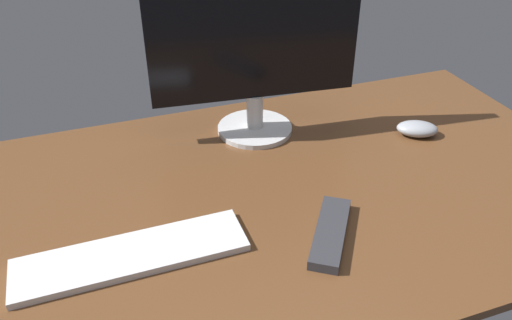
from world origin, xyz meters
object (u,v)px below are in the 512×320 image
(computer_mouse, at_px, (417,129))
(keyboard, at_px, (132,255))
(monitor, at_px, (254,50))
(tv_remote, at_px, (331,232))

(computer_mouse, bearing_deg, keyboard, -138.77)
(monitor, distance_m, keyboard, 0.55)
(monitor, height_order, keyboard, monitor)
(keyboard, xyz_separation_m, tv_remote, (0.37, -0.07, 0.00))
(keyboard, bearing_deg, computer_mouse, 15.03)
(keyboard, bearing_deg, monitor, 44.54)
(monitor, height_order, tv_remote, monitor)
(computer_mouse, xyz_separation_m, tv_remote, (-0.37, -0.27, -0.01))
(tv_remote, bearing_deg, monitor, 34.94)
(monitor, xyz_separation_m, computer_mouse, (0.38, -0.16, -0.20))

